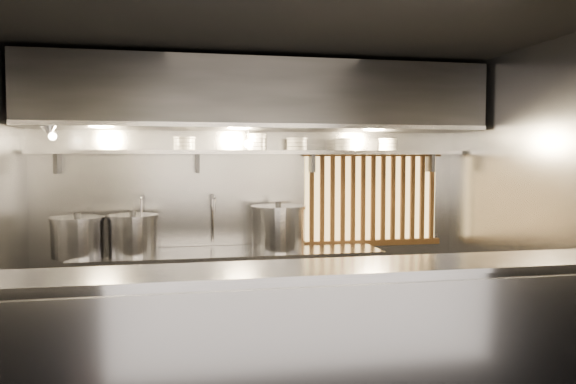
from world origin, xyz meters
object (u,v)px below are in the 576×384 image
object	(u,v)px
heat_lamp	(49,130)
pendant_bulb	(249,144)
stock_pot_left	(77,236)
stock_pot_right	(278,228)
stock_pot_mid	(133,234)

from	to	relation	value
heat_lamp	pendant_bulb	bearing A→B (deg)	11.00
stock_pot_left	pendant_bulb	bearing A→B (deg)	3.28
heat_lamp	pendant_bulb	xyz separation A→B (m)	(1.80, 0.35, -0.11)
heat_lamp	stock_pot_right	xyz separation A→B (m)	(2.08, 0.26, -0.94)
pendant_bulb	stock_pot_right	world-z (taller)	pendant_bulb
stock_pot_mid	stock_pot_right	distance (m)	1.41
stock_pot_left	stock_pot_right	world-z (taller)	stock_pot_right
stock_pot_mid	stock_pot_right	xyz separation A→B (m)	(1.41, -0.01, 0.03)
stock_pot_left	stock_pot_mid	bearing A→B (deg)	1.61
heat_lamp	pendant_bulb	distance (m)	1.83
pendant_bulb	stock_pot_left	xyz separation A→B (m)	(-1.63, -0.09, -0.87)
heat_lamp	stock_pot_left	distance (m)	1.03
heat_lamp	stock_pot_mid	bearing A→B (deg)	21.90
stock_pot_left	stock_pot_right	size ratio (longest dim) A/B	1.09
heat_lamp	stock_pot_right	distance (m)	2.30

